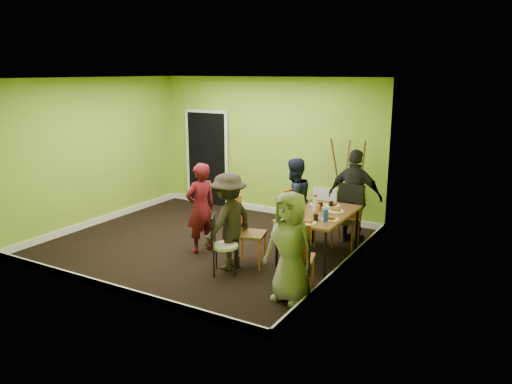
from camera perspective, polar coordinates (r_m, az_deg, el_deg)
ground at (r=8.75m, az=-5.81°, el=-5.83°), size 5.00×5.00×0.00m
room_walls at (r=8.52m, az=-5.93°, el=0.55°), size 5.04×4.54×2.82m
dining_table at (r=7.89m, az=7.26°, el=-2.74°), size 0.90×1.50×0.75m
chair_left_far at (r=8.36m, az=4.63°, el=-2.66°), size 0.48×0.47×1.01m
chair_left_near at (r=7.61m, az=-1.30°, el=-4.07°), size 0.54×0.54×1.05m
chair_back_end at (r=8.61m, az=10.68°, el=-1.19°), size 0.43×0.51×1.04m
chair_front_end at (r=6.69m, az=4.74°, el=-6.99°), size 0.50×0.50×0.99m
chair_bentwood at (r=7.33m, az=-4.03°, el=-5.67°), size 0.46×0.46×0.88m
easel at (r=9.43m, az=10.45°, el=0.82°), size 0.69×0.65×1.72m
plate_near_left at (r=8.36m, az=6.93°, el=-1.36°), size 0.26×0.26×0.01m
plate_near_right at (r=7.62m, az=4.30°, el=-2.81°), size 0.23×0.23×0.01m
plate_far_back at (r=8.31m, az=8.71°, el=-1.51°), size 0.26×0.26×0.01m
plate_far_front at (r=7.33m, az=5.94°, el=-3.52°), size 0.25×0.25×0.01m
plate_wall_back at (r=7.98m, az=9.09°, el=-2.16°), size 0.26×0.26×0.01m
plate_wall_front at (r=7.53m, az=8.48°, el=-3.11°), size 0.25×0.25×0.01m
thermos at (r=7.94m, az=6.76°, el=-1.34°), size 0.07×0.07×0.24m
blue_bottle at (r=7.43m, az=7.97°, el=-2.65°), size 0.08×0.08×0.18m
orange_bottle at (r=8.02m, az=7.24°, el=-1.76°), size 0.04×0.04×0.09m
glass_mid at (r=8.12m, az=7.42°, el=-1.52°), size 0.07×0.07×0.10m
glass_back at (r=8.22m, az=8.58°, el=-1.37°), size 0.06×0.06×0.10m
glass_front at (r=7.46m, az=6.84°, el=-2.87°), size 0.07×0.07×0.10m
cup_a at (r=7.76m, az=4.92°, el=-2.23°), size 0.11×0.11×0.08m
cup_b at (r=7.83m, az=7.91°, el=-2.09°), size 0.11×0.11×0.10m
person_standing at (r=8.15m, az=-6.32°, el=-1.83°), size 0.54×0.64×1.49m
person_left_far at (r=8.54m, az=4.33°, el=-1.06°), size 0.81×0.89×1.49m
person_left_near at (r=7.43m, az=-3.14°, el=-3.36°), size 0.66×1.01×1.47m
person_back_end at (r=8.72m, az=11.24°, el=-0.51°), size 0.96×0.41×1.63m
person_front_end at (r=6.42m, az=3.92°, el=-6.28°), size 0.77×0.56×1.45m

